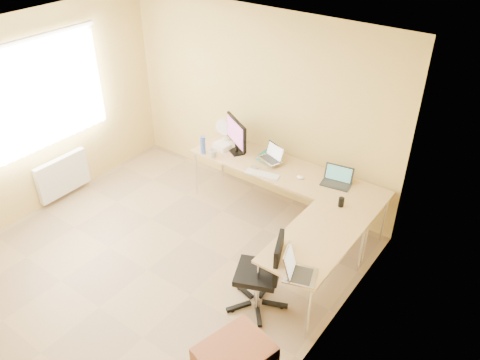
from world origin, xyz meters
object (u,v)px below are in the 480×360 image
Objects in this scene: laptop_return at (301,267)px; desk_return at (312,266)px; laptop_center at (270,153)px; keyboard at (262,174)px; water_bottle at (203,145)px; monitor at (236,136)px; laptop_black at (337,177)px; office_chair at (257,269)px; desk_fan at (226,130)px; desk_main at (284,193)px; mug at (213,154)px.

desk_return is at bearing -3.59° from laptop_return.
laptop_center reaches higher than keyboard.
monitor is at bearing 40.22° from water_bottle.
desk_return is 3.69× the size of laptop_black.
monitor is 1.83× the size of laptop_center.
laptop_center reaches higher than office_chair.
water_bottle is 0.27× the size of office_chair.
laptop_return is (2.25, -1.25, -0.01)m from water_bottle.
monitor is at bearing -38.05° from desk_fan.
desk_main is at bearing 14.80° from water_bottle.
monitor reaches higher than desk_return.
keyboard is (-1.15, 0.72, 0.38)m from desk_return.
laptop_return is 0.63m from office_chair.
desk_fan reaches higher than keyboard.
desk_fan is (-0.87, 0.18, 0.00)m from laptop_center.
monitor reaches higher than keyboard.
office_chair is (1.56, -1.22, -0.28)m from mug.
keyboard is 0.78m from mug.
office_chair is (0.78, -1.24, -0.24)m from keyboard.
keyboard is (0.08, -0.30, -0.14)m from laptop_center.
desk_return is 1.41m from keyboard.
desk_fan is at bearing 109.28° from mug.
mug is 0.54m from desk_fan.
keyboard is at bearing 6.07° from monitor.
laptop_center reaches higher than laptop_return.
water_bottle is at bearing 161.51° from desk_return.
desk_return is 1.21m from laptop_black.
desk_main is 7.52× the size of laptop_black.
desk_fan is (-0.95, 0.48, 0.14)m from keyboard.
mug is 2.43m from laptop_return.
laptop_return is at bearing -54.05° from desk_main.
desk_main is 0.99m from monitor.
laptop_center is at bearing 175.70° from desk_main.
laptop_black is at bearing 64.27° from office_chair.
laptop_center is 1.25× the size of water_bottle.
desk_return is at bearing -44.48° from keyboard.
desk_fan is 2.47m from office_chair.
keyboard is at bearing -166.77° from laptop_black.
laptop_center is 0.71× the size of keyboard.
laptop_black is 1.41× the size of water_bottle.
desk_main is at bearing 30.80° from monitor.
desk_fan is at bearing 33.30° from laptop_return.
laptop_return is at bearing -27.02° from office_chair.
desk_return is at bearing -83.74° from laptop_black.
water_bottle reaches higher than keyboard.
keyboard is 0.47× the size of office_chair.
laptop_return is (1.30, -1.27, 0.11)m from keyboard.
mug is at bearing -176.42° from laptop_black.
mug is 0.12× the size of office_chair.
desk_fan reaches higher than laptop_black.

